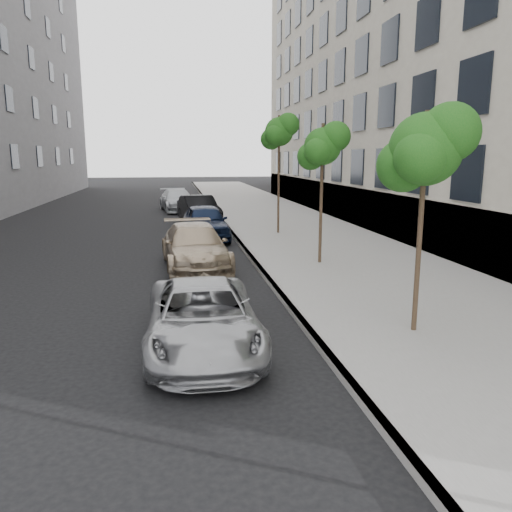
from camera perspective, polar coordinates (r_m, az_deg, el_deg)
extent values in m
plane|color=black|center=(8.22, 1.63, -14.04)|extent=(160.00, 160.00, 0.00)
cube|color=gray|center=(31.99, 0.94, 5.16)|extent=(6.40, 72.00, 0.14)
cube|color=#9E9B93|center=(31.58, -4.67, 5.04)|extent=(0.15, 72.00, 0.14)
cylinder|color=#38281C|center=(10.02, 18.28, 3.43)|extent=(0.10, 0.10, 4.21)
sphere|color=#165717|center=(9.94, 18.79, 11.47)|extent=(1.35, 1.35, 1.35)
sphere|color=#165717|center=(9.94, 21.28, 13.04)|extent=(1.08, 1.08, 1.08)
sphere|color=#165717|center=(10.03, 16.46, 9.89)|extent=(1.02, 1.02, 1.02)
cylinder|color=#38281C|center=(16.02, 7.47, 6.98)|extent=(0.10, 0.10, 4.38)
sphere|color=#165717|center=(15.98, 7.61, 12.31)|extent=(1.16, 1.16, 1.16)
sphere|color=#165717|center=(15.90, 9.10, 13.35)|extent=(0.93, 0.93, 0.93)
sphere|color=#165717|center=(16.13, 6.28, 11.26)|extent=(0.87, 0.87, 0.87)
cylinder|color=#38281C|center=(22.29, 2.60, 9.22)|extent=(0.10, 0.10, 5.12)
sphere|color=#165717|center=(22.30, 2.65, 14.00)|extent=(1.24, 1.24, 1.24)
sphere|color=#165717|center=(22.19, 3.68, 14.78)|extent=(0.99, 0.99, 0.99)
sphere|color=#165717|center=(22.47, 1.73, 13.22)|extent=(0.93, 0.93, 0.93)
imported|color=#9EA0A3|center=(9.29, -6.13, -7.01)|extent=(2.05, 4.39, 1.22)
imported|color=tan|center=(15.99, -7.01, 1.07)|extent=(2.26, 4.90, 1.39)
imported|color=black|center=(21.56, -5.82, 3.89)|extent=(1.98, 4.45, 1.49)
imported|color=black|center=(26.66, -6.55, 5.28)|extent=(2.29, 4.67, 1.47)
imported|color=#A8ABB0|center=(32.91, -8.95, 6.31)|extent=(2.61, 5.09, 1.41)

